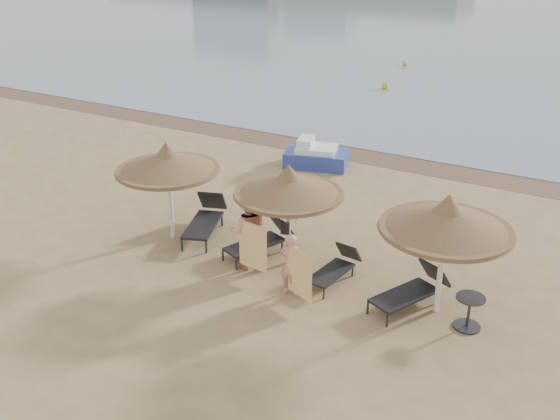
% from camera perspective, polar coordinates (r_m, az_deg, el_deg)
% --- Properties ---
extents(ground, '(160.00, 160.00, 0.00)m').
position_cam_1_polar(ground, '(14.27, -1.51, -7.03)').
color(ground, tan).
rests_on(ground, ground).
extents(wet_sand_strip, '(200.00, 1.60, 0.01)m').
position_cam_1_polar(wet_sand_strip, '(22.08, 11.15, 4.29)').
color(wet_sand_strip, brown).
rests_on(wet_sand_strip, ground).
extents(palapa_left, '(2.64, 2.64, 2.62)m').
position_cam_1_polar(palapa_left, '(15.88, -10.27, 4.31)').
color(palapa_left, white).
rests_on(palapa_left, ground).
extents(palapa_center, '(2.58, 2.58, 2.56)m').
position_cam_1_polar(palapa_center, '(14.33, 0.80, 2.25)').
color(palapa_center, white).
rests_on(palapa_center, ground).
extents(palapa_right, '(2.72, 2.72, 2.70)m').
position_cam_1_polar(palapa_right, '(12.83, 14.99, -0.85)').
color(palapa_right, white).
rests_on(palapa_right, ground).
extents(lounger_far_left, '(1.36, 2.20, 0.94)m').
position_cam_1_polar(lounger_far_left, '(16.64, -6.80, -0.72)').
color(lounger_far_left, '#2D2D30').
rests_on(lounger_far_left, ground).
extents(lounger_near_left, '(1.25, 1.97, 0.84)m').
position_cam_1_polar(lounger_near_left, '(15.52, -1.61, -2.68)').
color(lounger_near_left, '#2D2D30').
rests_on(lounger_near_left, ground).
extents(lounger_near_right, '(0.75, 1.68, 0.73)m').
position_cam_1_polar(lounger_near_right, '(14.45, 5.15, -5.19)').
color(lounger_near_right, '#2D2D30').
rests_on(lounger_near_right, ground).
extents(lounger_far_right, '(1.39, 2.01, 0.86)m').
position_cam_1_polar(lounger_far_right, '(13.76, 12.10, -7.07)').
color(lounger_far_right, '#2D2D30').
rests_on(lounger_far_right, ground).
extents(side_table, '(0.59, 0.59, 0.72)m').
position_cam_1_polar(side_table, '(13.33, 16.86, -9.02)').
color(side_table, '#2D2D30').
rests_on(side_table, ground).
extents(person_left, '(1.22, 1.12, 2.22)m').
position_cam_1_polar(person_left, '(14.57, -2.97, -1.37)').
color(person_left, tan).
rests_on(person_left, ground).
extents(person_right, '(0.81, 0.53, 1.76)m').
position_cam_1_polar(person_right, '(13.54, 1.01, -4.59)').
color(person_right, tan).
rests_on(person_right, ground).
extents(towel_left, '(0.82, 0.14, 1.16)m').
position_cam_1_polar(towel_left, '(14.28, -2.50, -3.33)').
color(towel_left, orange).
rests_on(towel_left, ground).
extents(towel_right, '(0.74, 0.32, 1.11)m').
position_cam_1_polar(towel_right, '(13.26, 1.82, -5.83)').
color(towel_right, orange).
rests_on(towel_right, ground).
extents(bag_patterned, '(0.34, 0.19, 0.41)m').
position_cam_1_polar(bag_patterned, '(14.75, 1.12, -0.02)').
color(bag_patterned, white).
rests_on(bag_patterned, ground).
extents(bag_dark, '(0.22, 0.11, 0.30)m').
position_cam_1_polar(bag_dark, '(14.63, 0.47, -1.70)').
color(bag_dark, black).
rests_on(bag_dark, ground).
extents(pedal_boat, '(2.34, 1.74, 0.97)m').
position_cam_1_polar(pedal_boat, '(21.27, 3.28, 4.96)').
color(pedal_boat, '#2D3DA0').
rests_on(pedal_boat, ground).
extents(buoy_left, '(0.31, 0.31, 0.31)m').
position_cam_1_polar(buoy_left, '(38.16, 11.34, 13.02)').
color(buoy_left, yellow).
rests_on(buoy_left, ground).
extents(buoy_extra, '(0.37, 0.37, 0.37)m').
position_cam_1_polar(buoy_extra, '(32.31, 9.60, 11.17)').
color(buoy_extra, yellow).
rests_on(buoy_extra, ground).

